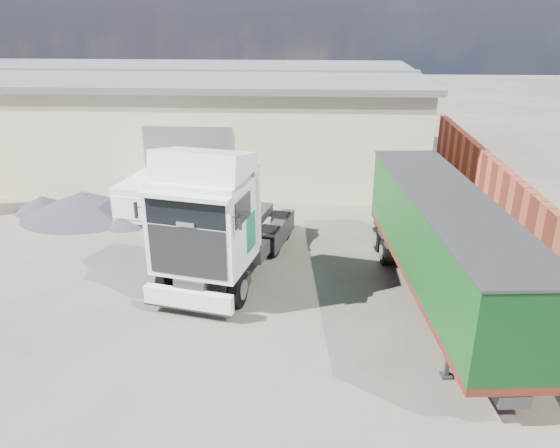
{
  "coord_description": "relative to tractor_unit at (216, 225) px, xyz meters",
  "views": [
    {
      "loc": [
        3.46,
        -13.97,
        8.75
      ],
      "look_at": [
        2.57,
        3.0,
        1.82
      ],
      "focal_mm": 35.0,
      "sensor_mm": 36.0,
      "label": 1
    }
  ],
  "objects": [
    {
      "name": "warehouse",
      "position": [
        -6.53,
        13.77,
        0.62
      ],
      "size": [
        30.6,
        12.6,
        5.42
      ],
      "color": "beige",
      "rests_on": "ground"
    },
    {
      "name": "brick_boundary_wall",
      "position": [
        10.96,
        3.77,
        -0.79
      ],
      "size": [
        0.35,
        26.0,
        2.5
      ],
      "primitive_type": "cube",
      "color": "maroon",
      "rests_on": "ground"
    },
    {
      "name": "panel_van",
      "position": [
        -4.02,
        6.28,
        -1.19
      ],
      "size": [
        2.38,
        4.29,
        1.66
      ],
      "rotation": [
        0.0,
        0.0,
        -0.19
      ],
      "color": "black",
      "rests_on": "ground"
    },
    {
      "name": "tractor_unit",
      "position": [
        0.0,
        0.0,
        0.0
      ],
      "size": [
        4.25,
        7.61,
        4.86
      ],
      "rotation": [
        0.0,
        0.0,
        -0.22
      ],
      "color": "black",
      "rests_on": "ground"
    },
    {
      "name": "ground",
      "position": [
        -0.54,
        -2.23,
        -2.04
      ],
      "size": [
        120.0,
        120.0,
        0.0
      ],
      "primitive_type": "plane",
      "color": "#282621",
      "rests_on": "ground"
    },
    {
      "name": "box_trailer",
      "position": [
        7.01,
        -1.2,
        0.13
      ],
      "size": [
        3.16,
        10.88,
        3.57
      ],
      "rotation": [
        0.0,
        0.0,
        0.08
      ],
      "color": "#2D2D30",
      "rests_on": "ground"
    },
    {
      "name": "gravel_heap",
      "position": [
        -6.95,
        5.77,
        -1.52
      ],
      "size": [
        6.92,
        6.19,
        1.14
      ],
      "rotation": [
        0.0,
        0.0,
        0.15
      ],
      "color": "#1F212A",
      "rests_on": "ground"
    }
  ]
}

